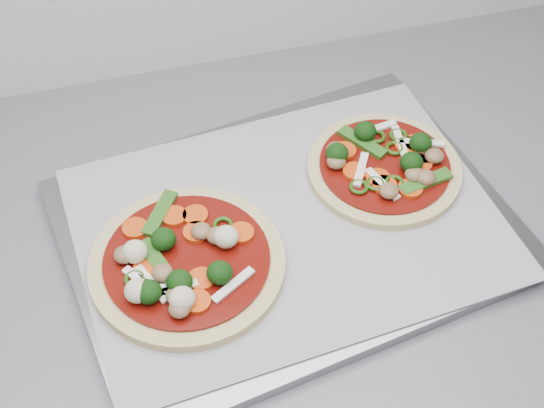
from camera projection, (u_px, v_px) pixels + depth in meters
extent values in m
cube|color=slate|center=(180.00, 279.00, 0.75)|extent=(3.60, 0.60, 0.04)
cube|color=gray|center=(287.00, 227.00, 0.76)|extent=(0.47, 0.38, 0.01)
cube|color=#A4A4AA|center=(288.00, 222.00, 0.75)|extent=(0.43, 0.33, 0.00)
cylinder|color=tan|center=(187.00, 264.00, 0.71)|extent=(0.21, 0.21, 0.01)
cylinder|color=#630F04|center=(187.00, 259.00, 0.70)|extent=(0.18, 0.18, 0.00)
cylinder|color=#EA4E03|center=(201.00, 279.00, 0.69)|extent=(0.04, 0.04, 0.00)
ellipsoid|color=#0F350B|center=(149.00, 292.00, 0.67)|extent=(0.03, 0.03, 0.02)
cylinder|color=#EA4E03|center=(174.00, 216.00, 0.73)|extent=(0.03, 0.03, 0.00)
ellipsoid|color=brown|center=(201.00, 231.00, 0.72)|extent=(0.03, 0.03, 0.01)
cube|color=#32611D|center=(160.00, 213.00, 0.74)|extent=(0.04, 0.06, 0.00)
ellipsoid|color=brown|center=(177.00, 296.00, 0.67)|extent=(0.03, 0.03, 0.01)
cylinder|color=#EA4E03|center=(135.00, 228.00, 0.72)|extent=(0.03, 0.03, 0.00)
ellipsoid|color=beige|center=(182.00, 299.00, 0.66)|extent=(0.03, 0.03, 0.02)
torus|color=#23470D|center=(135.00, 279.00, 0.68)|extent=(0.03, 0.03, 0.00)
cube|color=#32611D|center=(157.00, 262.00, 0.70)|extent=(0.03, 0.06, 0.00)
cube|color=white|center=(233.00, 285.00, 0.68)|extent=(0.05, 0.03, 0.00)
ellipsoid|color=#0F350B|center=(163.00, 239.00, 0.71)|extent=(0.03, 0.03, 0.02)
ellipsoid|color=beige|center=(135.00, 252.00, 0.70)|extent=(0.03, 0.03, 0.02)
ellipsoid|color=#0F350B|center=(180.00, 282.00, 0.67)|extent=(0.03, 0.03, 0.02)
ellipsoid|color=beige|center=(226.00, 237.00, 0.71)|extent=(0.03, 0.03, 0.02)
ellipsoid|color=beige|center=(138.00, 291.00, 0.67)|extent=(0.03, 0.03, 0.02)
ellipsoid|color=brown|center=(163.00, 273.00, 0.68)|extent=(0.03, 0.03, 0.01)
ellipsoid|color=brown|center=(180.00, 308.00, 0.66)|extent=(0.03, 0.03, 0.01)
cylinder|color=#EA4E03|center=(195.00, 215.00, 0.73)|extent=(0.03, 0.03, 0.00)
torus|color=#23470D|center=(223.00, 225.00, 0.73)|extent=(0.03, 0.03, 0.00)
cube|color=white|center=(172.00, 290.00, 0.68)|extent=(0.05, 0.01, 0.00)
cylinder|color=#EA4E03|center=(147.00, 268.00, 0.69)|extent=(0.03, 0.03, 0.00)
torus|color=#23470D|center=(141.00, 287.00, 0.68)|extent=(0.02, 0.02, 0.00)
cylinder|color=#EA4E03|center=(241.00, 233.00, 0.72)|extent=(0.03, 0.03, 0.00)
cube|color=white|center=(153.00, 288.00, 0.68)|extent=(0.05, 0.02, 0.00)
cylinder|color=#EA4E03|center=(196.00, 232.00, 0.72)|extent=(0.03, 0.03, 0.00)
ellipsoid|color=brown|center=(124.00, 255.00, 0.70)|extent=(0.02, 0.02, 0.01)
cylinder|color=#EA4E03|center=(197.00, 301.00, 0.67)|extent=(0.04, 0.04, 0.00)
ellipsoid|color=brown|center=(217.00, 236.00, 0.71)|extent=(0.03, 0.03, 0.01)
ellipsoid|color=#0F350B|center=(220.00, 273.00, 0.68)|extent=(0.03, 0.03, 0.02)
cube|color=white|center=(143.00, 283.00, 0.68)|extent=(0.03, 0.04, 0.00)
cube|color=white|center=(152.00, 284.00, 0.68)|extent=(0.03, 0.05, 0.00)
cylinder|color=tan|center=(384.00, 169.00, 0.79)|extent=(0.20, 0.20, 0.01)
cylinder|color=#630F04|center=(385.00, 165.00, 0.79)|extent=(0.17, 0.17, 0.00)
cube|color=#32611D|center=(362.00, 142.00, 0.80)|extent=(0.04, 0.06, 0.00)
cube|color=white|center=(400.00, 142.00, 0.80)|extent=(0.01, 0.05, 0.00)
torus|color=#23470D|center=(394.00, 148.00, 0.80)|extent=(0.03, 0.03, 0.00)
torus|color=#23470D|center=(375.00, 184.00, 0.76)|extent=(0.02, 0.02, 0.00)
cube|color=white|center=(382.00, 184.00, 0.76)|extent=(0.02, 0.05, 0.00)
cube|color=white|center=(361.00, 170.00, 0.78)|extent=(0.03, 0.05, 0.00)
torus|color=#23470D|center=(394.00, 183.00, 0.76)|extent=(0.03, 0.03, 0.00)
cylinder|color=#EA4E03|center=(378.00, 178.00, 0.77)|extent=(0.03, 0.03, 0.00)
cylinder|color=#EA4E03|center=(355.00, 172.00, 0.78)|extent=(0.03, 0.03, 0.00)
torus|color=#23470D|center=(376.00, 137.00, 0.81)|extent=(0.03, 0.03, 0.00)
ellipsoid|color=brown|center=(426.00, 177.00, 0.76)|extent=(0.03, 0.03, 0.01)
ellipsoid|color=#0F350B|center=(365.00, 131.00, 0.80)|extent=(0.03, 0.03, 0.02)
ellipsoid|color=brown|center=(336.00, 162.00, 0.78)|extent=(0.03, 0.03, 0.01)
cylinder|color=#EA4E03|center=(415.00, 144.00, 0.80)|extent=(0.03, 0.03, 0.00)
cylinder|color=#EA4E03|center=(344.00, 151.00, 0.80)|extent=(0.03, 0.03, 0.00)
cylinder|color=#EA4E03|center=(420.00, 164.00, 0.78)|extent=(0.03, 0.03, 0.00)
ellipsoid|color=brown|center=(434.00, 156.00, 0.78)|extent=(0.03, 0.03, 0.01)
cylinder|color=#EA4E03|center=(406.00, 145.00, 0.80)|extent=(0.03, 0.03, 0.00)
ellipsoid|color=brown|center=(421.00, 146.00, 0.79)|extent=(0.03, 0.03, 0.01)
cylinder|color=#EA4E03|center=(384.00, 185.00, 0.76)|extent=(0.03, 0.03, 0.00)
cylinder|color=#EA4E03|center=(425.00, 156.00, 0.79)|extent=(0.03, 0.03, 0.00)
ellipsoid|color=#0F350B|center=(337.00, 153.00, 0.78)|extent=(0.03, 0.03, 0.02)
torus|color=#23470D|center=(359.00, 187.00, 0.76)|extent=(0.03, 0.03, 0.00)
cube|color=white|center=(376.00, 129.00, 0.82)|extent=(0.05, 0.02, 0.00)
ellipsoid|color=#0F350B|center=(421.00, 143.00, 0.79)|extent=(0.03, 0.03, 0.02)
cube|color=#32611D|center=(426.00, 182.00, 0.77)|extent=(0.06, 0.02, 0.00)
torus|color=#23470D|center=(398.00, 135.00, 0.81)|extent=(0.03, 0.03, 0.00)
cylinder|color=#EA4E03|center=(410.00, 189.00, 0.76)|extent=(0.03, 0.03, 0.00)
ellipsoid|color=#0F350B|center=(412.00, 162.00, 0.77)|extent=(0.03, 0.03, 0.02)
cube|color=white|center=(422.00, 143.00, 0.80)|extent=(0.05, 0.02, 0.00)
ellipsoid|color=brown|center=(389.00, 191.00, 0.75)|extent=(0.03, 0.03, 0.01)
ellipsoid|color=brown|center=(336.00, 149.00, 0.79)|extent=(0.02, 0.02, 0.01)
ellipsoid|color=brown|center=(414.00, 174.00, 0.77)|extent=(0.03, 0.03, 0.01)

